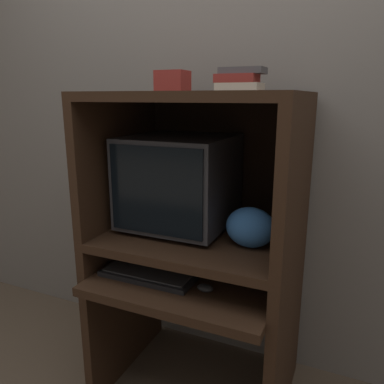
{
  "coord_description": "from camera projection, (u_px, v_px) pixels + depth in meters",
  "views": [
    {
      "loc": [
        0.59,
        -1.08,
        1.33
      ],
      "look_at": [
        -0.03,
        0.31,
        0.95
      ],
      "focal_mm": 35.0,
      "sensor_mm": 36.0,
      "label": 1
    }
  ],
  "objects": [
    {
      "name": "mouse",
      "position": [
        205.0,
        288.0,
        1.41
      ],
      "size": [
        0.06,
        0.04,
        0.03
      ],
      "color": "#28282B",
      "rests_on": "desk_base"
    },
    {
      "name": "desk_base",
      "position": [
        194.0,
        319.0,
        1.65
      ],
      "size": [
        0.82,
        0.7,
        0.62
      ],
      "color": "#382316",
      "rests_on": "ground_plane"
    },
    {
      "name": "wall_back",
      "position": [
        230.0,
        104.0,
        1.8
      ],
      "size": [
        6.0,
        0.06,
        2.6
      ],
      "color": "gray",
      "rests_on": "ground_plane"
    },
    {
      "name": "book_stack",
      "position": [
        240.0,
        80.0,
        1.46
      ],
      "size": [
        0.18,
        0.13,
        0.09
      ],
      "color": "beige",
      "rests_on": "hutch_upper"
    },
    {
      "name": "storage_box",
      "position": [
        173.0,
        81.0,
        1.54
      ],
      "size": [
        0.12,
        0.1,
        0.09
      ],
      "color": "maroon",
      "rests_on": "hutch_upper"
    },
    {
      "name": "desk_monitor_shelf",
      "position": [
        199.0,
        240.0,
        1.61
      ],
      "size": [
        0.82,
        0.62,
        0.15
      ],
      "color": "#382316",
      "rests_on": "desk_base"
    },
    {
      "name": "crt_monitor",
      "position": [
        180.0,
        181.0,
        1.63
      ],
      "size": [
        0.43,
        0.44,
        0.4
      ],
      "color": "#333338",
      "rests_on": "desk_monitor_shelf"
    },
    {
      "name": "hutch_upper",
      "position": [
        202.0,
        143.0,
        1.53
      ],
      "size": [
        0.82,
        0.62,
        0.58
      ],
      "color": "#382316",
      "rests_on": "desk_monitor_shelf"
    },
    {
      "name": "keyboard",
      "position": [
        147.0,
        275.0,
        1.52
      ],
      "size": [
        0.39,
        0.14,
        0.03
      ],
      "color": "black",
      "rests_on": "desk_base"
    },
    {
      "name": "snack_bag",
      "position": [
        250.0,
        227.0,
        1.43
      ],
      "size": [
        0.19,
        0.14,
        0.16
      ],
      "color": "#336BB7",
      "rests_on": "desk_monitor_shelf"
    }
  ]
}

